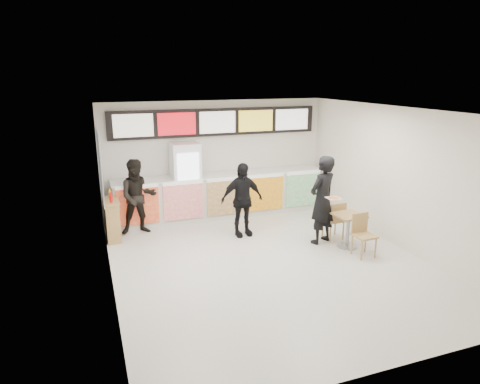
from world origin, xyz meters
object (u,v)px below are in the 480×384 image
drinks_fridge (186,182)px  cafe_table (348,224)px  customer_left (138,197)px  customer_mid (242,200)px  service_counter (221,195)px  condiment_ledge (112,219)px  customer_main (322,200)px

drinks_fridge → cafe_table: bearing=-45.8°
customer_left → customer_mid: customer_left is taller
service_counter → condiment_ledge: bearing=-166.0°
service_counter → customer_main: size_ratio=2.82×
customer_left → cafe_table: bearing=-29.1°
service_counter → drinks_fridge: size_ratio=2.78×
drinks_fridge → cafe_table: (2.88, -2.96, -0.49)m
cafe_table → customer_mid: bearing=140.1°
customer_main → customer_left: bearing=-50.4°
customer_left → customer_mid: 2.42m
service_counter → drinks_fridge: (-0.93, 0.02, 0.43)m
customer_main → cafe_table: size_ratio=1.29×
customer_mid → drinks_fridge: bearing=118.9°
drinks_fridge → customer_main: (2.46, -2.52, -0.02)m
drinks_fridge → customer_mid: size_ratio=1.16×
service_counter → customer_main: bearing=-58.7°
customer_mid → condiment_ledge: (-2.84, 0.80, -0.39)m
condiment_ledge → cafe_table: bearing=-25.2°
service_counter → customer_mid: 1.53m
customer_main → customer_mid: customer_main is taller
cafe_table → condiment_ledge: size_ratio=1.39×
condiment_ledge → drinks_fridge: bearing=20.9°
service_counter → condiment_ledge: (-2.82, -0.70, -0.10)m
customer_mid → cafe_table: customer_mid is taller
service_counter → customer_left: 2.29m
customer_main → condiment_ledge: (-4.35, 1.80, -0.51)m
service_counter → drinks_fridge: bearing=179.0°
service_counter → drinks_fridge: drinks_fridge is taller
customer_main → customer_left: customer_main is taller
drinks_fridge → cafe_table: size_ratio=1.31×
drinks_fridge → customer_mid: (0.96, -1.52, -0.14)m
cafe_table → condiment_ledge: condiment_ledge is taller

